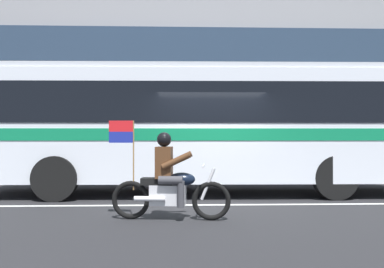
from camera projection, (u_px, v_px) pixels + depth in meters
The scene contains 6 objects.
ground_plane at pixel (211, 201), 9.37m from camera, with size 60.00×60.00×0.00m, color black.
sidewalk_curb at pixel (199, 175), 14.46m from camera, with size 28.00×3.80×0.15m, color #A39E93.
lane_center_stripe at pixel (214, 205), 8.77m from camera, with size 26.60×0.14×0.01m, color silver.
transit_bus at pixel (202, 121), 10.56m from camera, with size 11.16×2.76×3.22m.
motorcycle_with_rider at pixel (169, 182), 7.24m from camera, with size 2.19×0.66×1.78m.
fire_hydrant at pixel (148, 165), 13.42m from camera, with size 0.22×0.30×0.75m.
Camera 1 is at (-0.78, -9.35, 1.51)m, focal length 37.91 mm.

